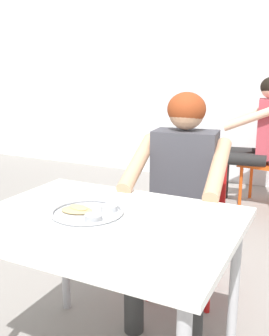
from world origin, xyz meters
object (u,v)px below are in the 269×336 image
at_px(table_foreground, 104,237).
at_px(chair_foreground, 189,209).
at_px(patron_background, 258,131).
at_px(drinking_cup, 164,212).
at_px(thali_tray, 88,212).
at_px(diner_foreground, 180,185).

xyz_separation_m(table_foreground, chair_foreground, (0.06, 0.87, -0.15)).
relative_size(table_foreground, patron_background, 0.83).
bearing_deg(drinking_cup, table_foreground, -169.70).
height_order(drinking_cup, patron_background, patron_background).
bearing_deg(chair_foreground, thali_tray, -98.83).
distance_m(thali_tray, drinking_cup, 0.32).
relative_size(drinking_cup, diner_foreground, 0.08).
distance_m(table_foreground, thali_tray, 0.12).
distance_m(chair_foreground, diner_foreground, 0.31).
bearing_deg(table_foreground, patron_background, 86.50).
bearing_deg(patron_background, chair_foreground, -93.28).
height_order(chair_foreground, diner_foreground, diner_foreground).
relative_size(thali_tray, patron_background, 0.23).
distance_m(diner_foreground, patron_background, 1.95).
height_order(table_foreground, patron_background, patron_background).
relative_size(chair_foreground, patron_background, 0.69).
height_order(diner_foreground, patron_background, patron_background).
xyz_separation_m(table_foreground, drinking_cup, (0.24, 0.04, 0.13)).
height_order(table_foreground, thali_tray, thali_tray).
height_order(table_foreground, drinking_cup, drinking_cup).
height_order(thali_tray, chair_foreground, chair_foreground).
bearing_deg(patron_background, thali_tray, -95.14).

